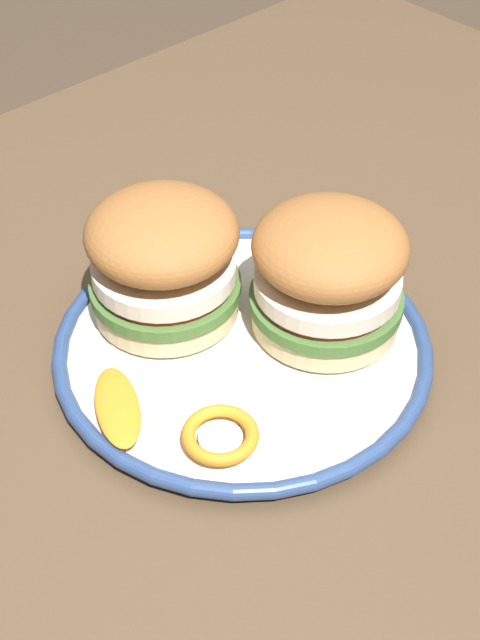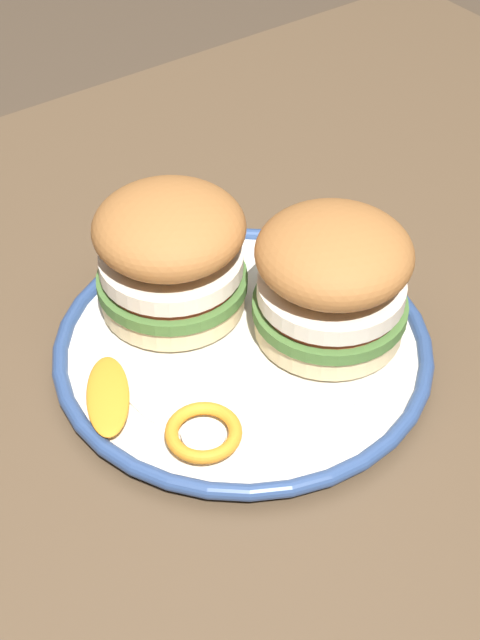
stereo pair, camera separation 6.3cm
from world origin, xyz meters
name	(u,v)px [view 1 (the left image)]	position (x,y,z in m)	size (l,w,h in m)	color
dining_table	(231,444)	(0.00, 0.00, 0.66)	(1.18, 0.85, 0.78)	brown
dinner_plate	(240,349)	(0.00, -0.01, 0.79)	(0.29, 0.29, 0.02)	silver
sandwich_half_left	(163,258)	(-0.02, 0.05, 0.85)	(0.16, 0.16, 0.10)	beige
sandwich_half_right	(328,271)	(0.06, -0.04, 0.85)	(0.16, 0.16, 0.10)	beige
orange_peel_curled	(220,435)	(-0.08, -0.08, 0.80)	(0.07, 0.07, 0.01)	orange
orange_peel_strip_long	(117,407)	(-0.11, -0.01, 0.80)	(0.06, 0.08, 0.01)	orange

